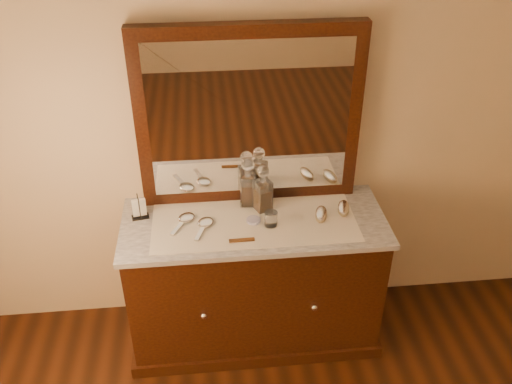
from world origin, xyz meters
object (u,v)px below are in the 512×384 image
Objects in this scene: dresser_cabinet at (254,281)px; decanter_right at (263,193)px; mirror_frame at (249,117)px; napkin_rack at (139,209)px; comb at (242,240)px; pin_dish at (254,220)px; decanter_left at (248,187)px; hand_mirror_outer at (185,220)px; brush_near at (321,214)px; hand_mirror_inner at (205,224)px; brush_far at (343,208)px.

decanter_right reaches higher than dresser_cabinet.
mirror_frame is 0.77m from napkin_rack.
mirror_frame reaches higher than napkin_rack.
mirror_frame is 8.67× the size of napkin_rack.
comb is at bearing -100.93° from mirror_frame.
dresser_cabinet is 0.56m from decanter_right.
decanter_left is at bearing 94.25° from pin_dish.
mirror_frame is 5.52× the size of hand_mirror_outer.
decanter_right reaches higher than napkin_rack.
decanter_left reaches higher than brush_near.
decanter_right is 1.28× the size of hand_mirror_inner.
comb is at bearing -115.20° from pin_dish.
mirror_frame is 0.65m from comb.
mirror_frame is 0.72m from brush_far.
mirror_frame reaches higher than brush_far.
brush_near reaches higher than comb.
brush_far is 0.70× the size of hand_mirror_outer.
decanter_right is at bearing 170.75° from brush_far.
napkin_rack is 0.64× the size of hand_mirror_inner.
brush_near is at bearing -3.22° from hand_mirror_outer.
napkin_rack is 0.26m from hand_mirror_outer.
brush_far is at bearing -23.00° from mirror_frame.
comb is at bearing -116.62° from decanter_right.
brush_near is (0.31, -0.12, -0.09)m from decanter_right.
mirror_frame is at bearing 13.57° from napkin_rack.
hand_mirror_outer is (-0.36, -0.13, -0.10)m from decanter_left.
pin_dish is at bearing -6.46° from hand_mirror_outer.
mirror_frame reaches higher than hand_mirror_inner.
brush_near reaches higher than hand_mirror_outer.
napkin_rack is 1.12m from brush_far.
comb is 0.96× the size of napkin_rack.
brush_near is 0.71× the size of hand_mirror_inner.
decanter_right reaches higher than brush_far.
dresser_cabinet is 0.68m from brush_far.
brush_far is at bearing -3.28° from napkin_rack.
hand_mirror_outer is at bearing -179.92° from brush_far.
decanter_left is (-0.02, 0.17, 0.56)m from dresser_cabinet.
pin_dish is 0.26m from hand_mirror_inner.
hand_mirror_outer is 0.12m from hand_mirror_inner.
napkin_rack is (-0.62, 0.10, 0.50)m from dresser_cabinet.
brush_far reaches higher than dresser_cabinet.
comb is at bearing -100.61° from decanter_left.
brush_near is at bearing 18.69° from comb.
napkin_rack reaches higher than dresser_cabinet.
hand_mirror_outer is (-0.43, -0.07, -0.10)m from decanter_right.
decanter_right is (0.68, 0.01, 0.06)m from napkin_rack.
hand_mirror_inner is (0.11, -0.05, -0.00)m from hand_mirror_outer.
dresser_cabinet is at bearing 69.16° from pin_dish.
hand_mirror_outer reaches higher than comb.
brush_near and brush_far have the same top height.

